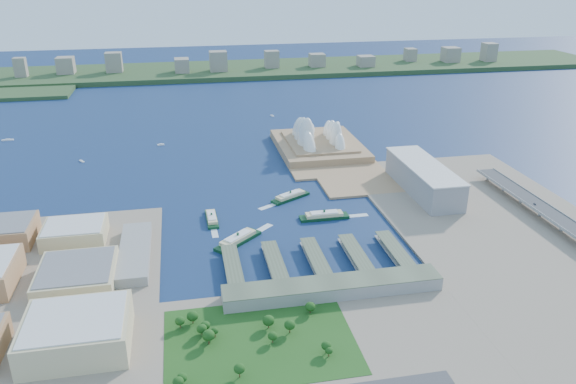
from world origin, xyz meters
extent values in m
plane|color=#0E2344|center=(0.00, 0.00, 0.00)|extent=(3000.00, 3000.00, 0.00)
cube|color=gray|center=(-250.00, -105.00, 1.50)|extent=(220.00, 390.00, 3.00)
cube|color=gray|center=(0.00, -210.00, 1.50)|extent=(720.00, 180.00, 3.00)
cube|color=gray|center=(240.00, -50.00, 1.50)|extent=(240.00, 500.00, 3.00)
cube|color=#9E7B56|center=(107.50, 260.00, 1.50)|extent=(135.00, 220.00, 3.00)
cube|color=#2D4926|center=(0.00, 980.00, 6.00)|extent=(2200.00, 260.00, 12.00)
cube|color=gray|center=(195.00, 80.00, 20.50)|extent=(45.00, 155.00, 35.00)
cube|color=gray|center=(15.00, -135.00, 9.00)|extent=(200.00, 28.00, 12.00)
imported|color=slate|center=(296.00, -13.15, 15.51)|extent=(1.84, 4.52, 1.31)
camera|label=1|loc=(-108.21, -554.09, 283.61)|focal=35.00mm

